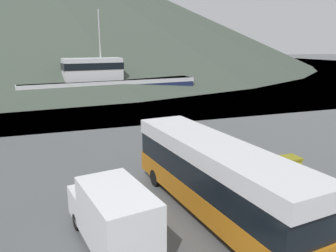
{
  "coord_description": "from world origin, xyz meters",
  "views": [
    {
      "loc": [
        -9.03,
        -7.04,
        7.48
      ],
      "look_at": [
        -1.63,
        13.57,
        2.0
      ],
      "focal_mm": 35.0,
      "sensor_mm": 36.0,
      "label": 1
    }
  ],
  "objects_px": {
    "storage_bin": "(289,166)",
    "fishing_boat": "(107,83)",
    "delivery_van": "(112,215)",
    "tour_bus": "(214,174)"
  },
  "relations": [
    {
      "from": "storage_bin",
      "to": "fishing_boat",
      "type": "bearing_deg",
      "value": 98.37
    },
    {
      "from": "delivery_van",
      "to": "fishing_boat",
      "type": "distance_m",
      "value": 37.43
    },
    {
      "from": "delivery_van",
      "to": "fishing_boat",
      "type": "bearing_deg",
      "value": 71.15
    },
    {
      "from": "fishing_boat",
      "to": "storage_bin",
      "type": "xyz_separation_m",
      "value": [
        4.93,
        -33.52,
        -1.46
      ]
    },
    {
      "from": "tour_bus",
      "to": "delivery_van",
      "type": "bearing_deg",
      "value": -173.76
    },
    {
      "from": "storage_bin",
      "to": "tour_bus",
      "type": "bearing_deg",
      "value": -158.92
    },
    {
      "from": "delivery_van",
      "to": "storage_bin",
      "type": "relative_size",
      "value": 4.75
    },
    {
      "from": "tour_bus",
      "to": "fishing_boat",
      "type": "xyz_separation_m",
      "value": [
        1.23,
        35.9,
        0.17
      ]
    },
    {
      "from": "tour_bus",
      "to": "delivery_van",
      "type": "height_order",
      "value": "tour_bus"
    },
    {
      "from": "fishing_boat",
      "to": "storage_bin",
      "type": "relative_size",
      "value": 22.17
    }
  ]
}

